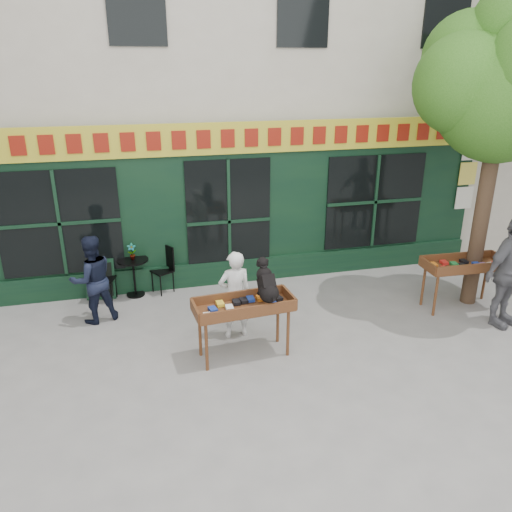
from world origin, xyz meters
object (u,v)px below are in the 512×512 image
object	(u,v)px
man_right	(508,272)
man_left	(92,279)
book_cart_center	(244,309)
book_cart_right	(464,267)
bistro_table	(134,270)
dog	(267,280)
woman	(235,295)

from	to	relation	value
man_right	man_left	bearing A→B (deg)	147.38
book_cart_center	book_cart_right	distance (m)	4.37
man_right	bistro_table	world-z (taller)	man_right
man_right	man_left	world-z (taller)	man_right
bistro_table	man_left	distance (m)	1.17
dog	man_left	size ratio (longest dim) A/B	0.38
woman	bistro_table	world-z (taller)	woman
dog	book_cart_right	bearing A→B (deg)	5.36
woman	bistro_table	size ratio (longest dim) A/B	1.99
book_cart_center	woman	xyz separation A→B (m)	(-0.00, 0.65, -0.07)
man_right	bistro_table	distance (m)	6.83
man_left	book_cart_center	bearing A→B (deg)	122.93
book_cart_right	bistro_table	distance (m)	6.27
book_cart_center	dog	xyz separation A→B (m)	(0.35, -0.05, 0.47)
woman	man_left	distance (m)	2.57
dog	book_cart_center	bearing A→B (deg)	167.31
woman	bistro_table	bearing A→B (deg)	-56.18
book_cart_right	man_right	bearing A→B (deg)	-65.62
woman	man_left	size ratio (longest dim) A/B	0.95
book_cart_right	bistro_table	bearing A→B (deg)	163.66
woman	book_cart_right	distance (m)	4.32
man_right	bistro_table	xyz separation A→B (m)	(-6.23, 2.78, -0.44)
dog	man_right	world-z (taller)	man_right
book_cart_center	bistro_table	bearing A→B (deg)	116.39
woman	bistro_table	xyz separation A→B (m)	(-1.60, 2.03, -0.21)
book_cart_center	man_right	world-z (taller)	man_right
dog	bistro_table	world-z (taller)	dog
dog	book_cart_right	size ratio (longest dim) A/B	0.39
book_cart_center	man_right	xyz separation A→B (m)	(4.62, -0.11, 0.16)
bistro_table	woman	bearing A→B (deg)	-51.62
bistro_table	dog	bearing A→B (deg)	-54.36
dog	bistro_table	size ratio (longest dim) A/B	0.79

